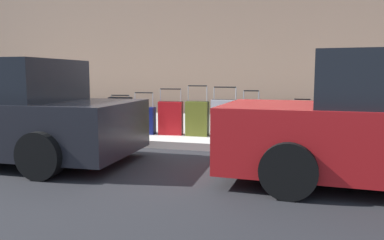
% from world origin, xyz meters
% --- Properties ---
extents(ground_plane, '(40.00, 40.00, 0.00)m').
position_xyz_m(ground_plane, '(0.00, 0.00, 0.00)').
color(ground_plane, black).
extents(sidewalk_curb, '(18.00, 5.00, 0.14)m').
position_xyz_m(sidewalk_curb, '(0.00, -2.50, 0.07)').
color(sidewalk_curb, '#ADA89E').
rests_on(sidewalk_curb, ground_plane).
extents(suitcase_navy_0, '(0.51, 0.27, 0.89)m').
position_xyz_m(suitcase_navy_0, '(-3.32, -0.89, 0.46)').
color(suitcase_navy_0, navy).
rests_on(suitcase_navy_0, sidewalk_curb).
extents(suitcase_black_1, '(0.36, 0.25, 0.79)m').
position_xyz_m(suitcase_black_1, '(-2.80, -0.86, 0.51)').
color(suitcase_black_1, black).
rests_on(suitcase_black_1, sidewalk_curb).
extents(suitcase_maroon_2, '(0.42, 0.23, 0.71)m').
position_xyz_m(suitcase_maroon_2, '(-2.33, -0.78, 0.47)').
color(suitcase_maroon_2, maroon).
rests_on(suitcase_maroon_2, sidewalk_curb).
extents(suitcase_teal_3, '(0.35, 0.22, 0.94)m').
position_xyz_m(suitcase_teal_3, '(-1.86, -0.76, 0.49)').
color(suitcase_teal_3, '#0F606B').
rests_on(suitcase_teal_3, sidewalk_curb).
extents(suitcase_silver_4, '(0.51, 0.27, 1.01)m').
position_xyz_m(suitcase_silver_4, '(-1.34, -0.78, 0.51)').
color(suitcase_silver_4, '#9EA0A8').
rests_on(suitcase_silver_4, sidewalk_curb).
extents(suitcase_olive_5, '(0.46, 0.26, 1.03)m').
position_xyz_m(suitcase_olive_5, '(-0.78, -0.84, 0.49)').
color(suitcase_olive_5, '#59601E').
rests_on(suitcase_olive_5, sidewalk_curb).
extents(suitcase_red_6, '(0.51, 0.26, 0.96)m').
position_xyz_m(suitcase_red_6, '(-0.21, -0.82, 0.48)').
color(suitcase_red_6, red).
rests_on(suitcase_red_6, sidewalk_curb).
extents(suitcase_navy_7, '(0.46, 0.24, 0.88)m').
position_xyz_m(suitcase_navy_7, '(0.35, -0.76, 0.42)').
color(suitcase_navy_7, navy).
rests_on(suitcase_navy_7, sidewalk_curb).
extents(suitcase_black_8, '(0.47, 0.22, 0.82)m').
position_xyz_m(suitcase_black_8, '(0.90, -0.79, 0.52)').
color(suitcase_black_8, black).
rests_on(suitcase_black_8, sidewalk_curb).
extents(fire_hydrant, '(0.39, 0.21, 0.79)m').
position_xyz_m(fire_hydrant, '(1.88, -0.82, 0.55)').
color(fire_hydrant, '#D89E0C').
rests_on(fire_hydrant, sidewalk_curb).
extents(bollard_post, '(0.15, 0.15, 0.79)m').
position_xyz_m(bollard_post, '(2.43, -0.67, 0.54)').
color(bollard_post, brown).
rests_on(bollard_post, sidewalk_curb).
extents(parked_car_charcoal_1, '(4.44, 2.10, 1.60)m').
position_xyz_m(parked_car_charcoal_1, '(1.89, 1.50, 0.75)').
color(parked_car_charcoal_1, black).
rests_on(parked_car_charcoal_1, ground_plane).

